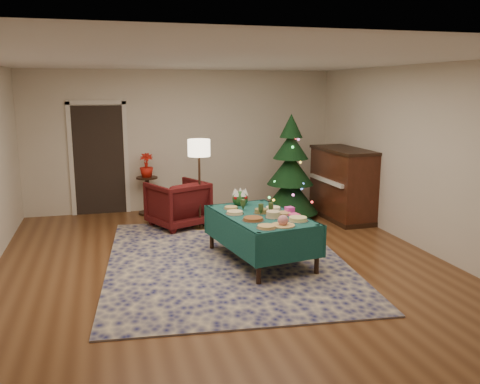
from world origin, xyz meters
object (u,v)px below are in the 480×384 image
object	(u,v)px
side_table	(148,196)
christmas_tree	(290,171)
potted_plant	(147,170)
buffet_table	(261,224)
gift_box	(290,210)
floor_lamp	(199,153)
piano	(343,185)
armchair	(178,202)

from	to	relation	value
side_table	christmas_tree	size ratio (longest dim) A/B	0.38
potted_plant	buffet_table	bearing A→B (deg)	-68.07
gift_box	side_table	world-z (taller)	gift_box
buffet_table	side_table	distance (m)	3.39
potted_plant	gift_box	bearing A→B (deg)	-62.15
gift_box	buffet_table	bearing A→B (deg)	176.42
side_table	christmas_tree	xyz separation A→B (m)	(2.53, -0.91, 0.51)
side_table	floor_lamp	bearing A→B (deg)	-59.81
buffet_table	piano	xyz separation A→B (m)	(2.15, 1.87, 0.10)
christmas_tree	armchair	bearing A→B (deg)	-175.82
gift_box	piano	size ratio (longest dim) A/B	0.07
floor_lamp	christmas_tree	xyz separation A→B (m)	(1.77, 0.40, -0.44)
piano	floor_lamp	bearing A→B (deg)	-179.06
buffet_table	potted_plant	xyz separation A→B (m)	(-1.26, 3.14, 0.31)
buffet_table	potted_plant	size ratio (longest dim) A/B	4.14
buffet_table	gift_box	size ratio (longest dim) A/B	17.41
potted_plant	side_table	bearing A→B (deg)	0.00
christmas_tree	buffet_table	bearing A→B (deg)	-119.57
potted_plant	piano	world-z (taller)	piano
buffet_table	armchair	distance (m)	2.25
armchair	gift_box	bearing A→B (deg)	96.10
floor_lamp	gift_box	bearing A→B (deg)	-63.86
floor_lamp	piano	world-z (taller)	floor_lamp
buffet_table	piano	distance (m)	2.85
side_table	potted_plant	world-z (taller)	potted_plant
floor_lamp	piano	bearing A→B (deg)	0.94
armchair	floor_lamp	bearing A→B (deg)	118.95
potted_plant	armchair	bearing A→B (deg)	-68.21
side_table	potted_plant	bearing A→B (deg)	0.00
floor_lamp	buffet_table	bearing A→B (deg)	-74.67
gift_box	floor_lamp	world-z (taller)	floor_lamp
gift_box	armchair	distance (m)	2.46
armchair	side_table	size ratio (longest dim) A/B	1.24
christmas_tree	piano	xyz separation A→B (m)	(0.88, -0.36, -0.23)
side_table	piano	world-z (taller)	piano
gift_box	potted_plant	distance (m)	3.58
gift_box	floor_lamp	xyz separation A→B (m)	(-0.91, 1.86, 0.59)
buffet_table	floor_lamp	distance (m)	2.05
floor_lamp	christmas_tree	world-z (taller)	christmas_tree
side_table	armchair	bearing A→B (deg)	-68.21
armchair	piano	bearing A→B (deg)	151.46
armchair	piano	size ratio (longest dim) A/B	0.58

